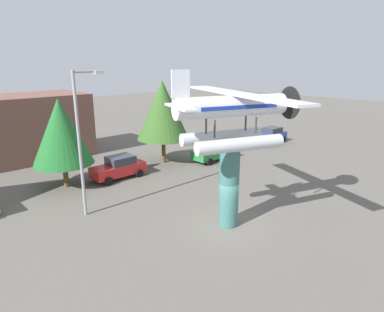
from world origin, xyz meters
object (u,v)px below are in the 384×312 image
(car_mid_red, at_px, (119,167))
(tree_east, at_px, (61,132))
(car_distant_blue, at_px, (271,135))
(tree_center_back, at_px, (163,110))
(streetlight_primary, at_px, (82,135))
(storefront_building, at_px, (24,127))
(floatplane_monument, at_px, (234,115))
(display_pedestal, at_px, (229,187))
(car_far_green, at_px, (214,151))

(car_mid_red, distance_m, tree_east, 5.13)
(car_mid_red, relative_size, car_distant_blue, 1.00)
(car_distant_blue, distance_m, tree_center_back, 14.22)
(streetlight_primary, distance_m, tree_east, 5.51)
(tree_center_back, bearing_deg, storefront_building, 130.99)
(car_distant_blue, distance_m, storefront_building, 25.34)
(streetlight_primary, bearing_deg, floatplane_monument, -52.01)
(tree_east, bearing_deg, car_mid_red, -14.41)
(floatplane_monument, bearing_deg, streetlight_primary, 147.92)
(display_pedestal, bearing_deg, floatplane_monument, -19.94)
(car_distant_blue, relative_size, tree_east, 0.65)
(floatplane_monument, height_order, storefront_building, floatplane_monument)
(tree_east, bearing_deg, display_pedestal, -70.73)
(display_pedestal, height_order, storefront_building, storefront_building)
(display_pedestal, height_order, tree_east, tree_east)
(display_pedestal, relative_size, storefront_building, 0.41)
(floatplane_monument, bearing_deg, storefront_building, 119.95)
(car_distant_blue, bearing_deg, tree_center_back, -9.44)
(car_distant_blue, xyz_separation_m, tree_east, (-22.58, 2.26, 3.24))
(car_mid_red, bearing_deg, display_pedestal, 91.93)
(display_pedestal, height_order, floatplane_monument, floatplane_monument)
(car_far_green, xyz_separation_m, storefront_building, (-12.45, 12.57, 2.08))
(car_far_green, bearing_deg, car_mid_red, -10.34)
(car_far_green, xyz_separation_m, streetlight_primary, (-13.82, -2.74, 4.00))
(tree_center_back, bearing_deg, car_mid_red, -169.48)
(display_pedestal, relative_size, tree_center_back, 0.62)
(display_pedestal, xyz_separation_m, car_distant_blue, (18.36, 9.82, -1.40))
(car_mid_red, bearing_deg, floatplane_monument, 92.56)
(car_far_green, height_order, tree_center_back, tree_center_back)
(car_far_green, height_order, tree_east, tree_east)
(car_mid_red, distance_m, car_far_green, 9.21)
(car_distant_blue, relative_size, storefront_building, 0.38)
(display_pedestal, bearing_deg, car_distant_blue, 28.13)
(storefront_building, height_order, tree_east, tree_east)
(display_pedestal, bearing_deg, storefront_building, 99.72)
(tree_center_back, bearing_deg, display_pedestal, -111.99)
(car_mid_red, height_order, car_far_green, same)
(display_pedestal, distance_m, streetlight_primary, 8.84)
(display_pedestal, distance_m, car_mid_red, 11.18)
(storefront_building, bearing_deg, car_mid_red, -72.73)
(storefront_building, bearing_deg, streetlight_primary, -95.13)
(tree_east, bearing_deg, floatplane_monument, -70.27)
(floatplane_monument, height_order, car_distant_blue, floatplane_monument)
(streetlight_primary, height_order, tree_east, streetlight_primary)
(display_pedestal, relative_size, car_far_green, 1.09)
(display_pedestal, relative_size, floatplane_monument, 0.45)
(floatplane_monument, xyz_separation_m, tree_center_back, (4.75, 12.10, -1.45))
(display_pedestal, distance_m, car_distant_blue, 20.87)
(car_mid_red, bearing_deg, tree_east, -14.41)
(car_distant_blue, bearing_deg, streetlight_primary, 7.56)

